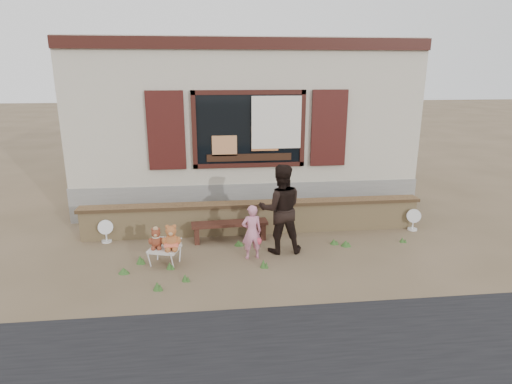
{
  "coord_description": "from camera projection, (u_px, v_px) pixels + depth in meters",
  "views": [
    {
      "loc": [
        -0.91,
        -7.43,
        3.31
      ],
      "look_at": [
        0.0,
        0.6,
        1.0
      ],
      "focal_mm": 30.0,
      "sensor_mm": 36.0,
      "label": 1
    }
  ],
  "objects": [
    {
      "name": "ground",
      "position": [
        260.0,
        251.0,
        8.11
      ],
      "size": [
        80.0,
        80.0,
        0.0
      ],
      "primitive_type": "plane",
      "color": "brown",
      "rests_on": "ground"
    },
    {
      "name": "fan_left",
      "position": [
        106.0,
        231.0,
        8.48
      ],
      "size": [
        0.3,
        0.2,
        0.47
      ],
      "rotation": [
        0.0,
        0.0,
        0.28
      ],
      "color": "white",
      "rests_on": "ground"
    },
    {
      "name": "bench",
      "position": [
        230.0,
        227.0,
        8.55
      ],
      "size": [
        1.53,
        0.42,
        0.39
      ],
      "rotation": [
        0.0,
        0.0,
        0.07
      ],
      "color": "#371B13",
      "rests_on": "ground"
    },
    {
      "name": "child",
      "position": [
        252.0,
        232.0,
        7.68
      ],
      "size": [
        0.4,
        0.29,
        1.01
      ],
      "primitive_type": "imported",
      "rotation": [
        0.0,
        0.0,
        3.27
      ],
      "color": "pink",
      "rests_on": "ground"
    },
    {
      "name": "adult",
      "position": [
        281.0,
        209.0,
        7.89
      ],
      "size": [
        0.83,
        0.66,
        1.68
      ],
      "primitive_type": "imported",
      "rotation": [
        0.0,
        0.0,
        3.12
      ],
      "color": "black",
      "rests_on": "ground"
    },
    {
      "name": "fan_right",
      "position": [
        413.0,
        219.0,
        9.12
      ],
      "size": [
        0.31,
        0.2,
        0.48
      ],
      "rotation": [
        0.0,
        0.0,
        -0.38
      ],
      "color": "white",
      "rests_on": "ground"
    },
    {
      "name": "folding_chair",
      "position": [
        165.0,
        250.0,
        7.5
      ],
      "size": [
        0.6,
        0.56,
        0.31
      ],
      "rotation": [
        0.0,
        0.0,
        -0.29
      ],
      "color": "beige",
      "rests_on": "ground"
    },
    {
      "name": "teddy_bear_right",
      "position": [
        171.0,
        236.0,
        7.41
      ],
      "size": [
        0.4,
        0.37,
        0.45
      ],
      "primitive_type": null,
      "rotation": [
        0.0,
        0.0,
        -0.29
      ],
      "color": "brown",
      "rests_on": "folding_chair"
    },
    {
      "name": "shopfront",
      "position": [
        240.0,
        119.0,
        11.84
      ],
      "size": [
        8.04,
        5.13,
        4.0
      ],
      "color": "gray",
      "rests_on": "ground"
    },
    {
      "name": "teddy_bear_left",
      "position": [
        156.0,
        238.0,
        7.47
      ],
      "size": [
        0.33,
        0.31,
        0.38
      ],
      "primitive_type": null,
      "rotation": [
        0.0,
        0.0,
        -0.29
      ],
      "color": "brown",
      "rests_on": "folding_chair"
    },
    {
      "name": "brick_wall",
      "position": [
        254.0,
        217.0,
        8.97
      ],
      "size": [
        7.1,
        0.36,
        0.67
      ],
      "color": "tan",
      "rests_on": "ground"
    },
    {
      "name": "grass_tufts",
      "position": [
        236.0,
        257.0,
        7.71
      ],
      "size": [
        5.43,
        1.77,
        0.15
      ],
      "color": "#345D25",
      "rests_on": "ground"
    }
  ]
}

